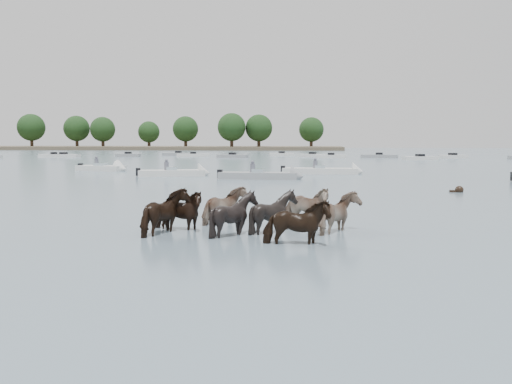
# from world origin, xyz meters

# --- Properties ---
(ground) EXTENTS (400.00, 400.00, 0.00)m
(ground) POSITION_xyz_m (0.00, 0.00, 0.00)
(ground) COLOR slate
(ground) RESTS_ON ground
(shoreline) EXTENTS (160.00, 30.00, 1.00)m
(shoreline) POSITION_xyz_m (-70.00, 150.00, 0.50)
(shoreline) COLOR #4C4233
(shoreline) RESTS_ON ground
(pony_herd) EXTENTS (6.58, 4.90, 1.59)m
(pony_herd) POSITION_xyz_m (-0.11, -0.18, 0.48)
(pony_herd) COLOR black
(pony_herd) RESTS_ON ground
(swimming_pony) EXTENTS (0.72, 0.44, 0.44)m
(swimming_pony) POSITION_xyz_m (9.42, 13.45, 0.10)
(swimming_pony) COLOR black
(swimming_pony) RESTS_ON ground
(motorboat_a) EXTENTS (5.73, 3.14, 1.92)m
(motorboat_a) POSITION_xyz_m (-8.44, 24.93, 0.23)
(motorboat_a) COLOR silver
(motorboat_a) RESTS_ON ground
(motorboat_b) EXTENTS (6.26, 1.85, 1.92)m
(motorboat_b) POSITION_xyz_m (-1.39, 22.30, 0.22)
(motorboat_b) COLOR gray
(motorboat_b) RESTS_ON ground
(motorboat_c) EXTENTS (6.83, 1.88, 1.92)m
(motorboat_c) POSITION_xyz_m (3.10, 28.85, 0.22)
(motorboat_c) COLOR silver
(motorboat_c) RESTS_ON ground
(motorboat_f) EXTENTS (5.19, 2.72, 1.92)m
(motorboat_f) POSITION_xyz_m (-16.87, 31.23, 0.23)
(motorboat_f) COLOR silver
(motorboat_f) RESTS_ON ground
(distant_flotilla) EXTENTS (105.31, 21.72, 0.93)m
(distant_flotilla) POSITION_xyz_m (0.35, 71.40, 0.26)
(distant_flotilla) COLOR silver
(distant_flotilla) RESTS_ON ground
(treeline) EXTENTS (150.63, 20.64, 12.44)m
(treeline) POSITION_xyz_m (-73.39, 149.55, 6.67)
(treeline) COLOR #382619
(treeline) RESTS_ON ground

